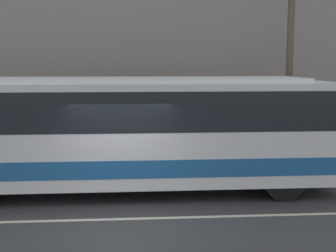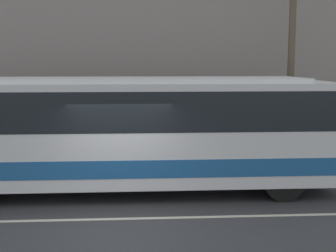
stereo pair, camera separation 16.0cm
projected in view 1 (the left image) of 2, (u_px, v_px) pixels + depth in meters
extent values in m
plane|color=#38383A|center=(120.00, 219.00, 10.44)|extent=(60.00, 60.00, 0.00)
cube|color=gray|center=(124.00, 165.00, 15.59)|extent=(60.00, 2.45, 0.15)
cube|color=gray|center=(123.00, 21.00, 16.31)|extent=(60.00, 0.30, 9.84)
cube|color=#2D2B28|center=(124.00, 126.00, 16.63)|extent=(60.00, 0.06, 2.46)
cube|color=beige|center=(120.00, 219.00, 10.44)|extent=(54.00, 0.14, 0.01)
cube|color=white|center=(110.00, 131.00, 12.44)|extent=(12.00, 2.56, 2.62)
cube|color=#1E5999|center=(111.00, 159.00, 12.54)|extent=(11.94, 2.58, 0.45)
cube|color=black|center=(110.00, 108.00, 12.35)|extent=(11.64, 2.58, 0.99)
cube|color=orange|center=(329.00, 89.00, 12.75)|extent=(0.12, 1.92, 0.28)
cube|color=white|center=(109.00, 80.00, 12.25)|extent=(10.20, 2.18, 0.12)
cylinder|color=black|center=(284.00, 180.00, 11.82)|extent=(1.06, 0.28, 1.06)
cylinder|color=black|center=(260.00, 162.00, 14.04)|extent=(1.06, 0.28, 1.06)
cylinder|color=brown|center=(291.00, 34.00, 14.81)|extent=(0.22, 0.22, 8.48)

